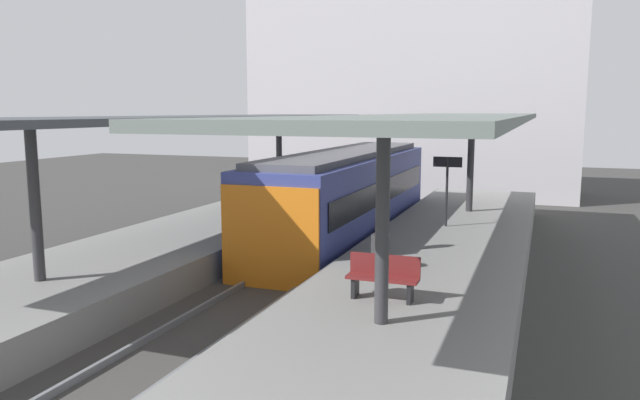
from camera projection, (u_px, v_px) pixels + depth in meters
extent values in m
plane|color=#383835|center=(291.00, 283.00, 16.46)|extent=(80.00, 80.00, 0.00)
cube|color=gray|center=(172.00, 253.00, 17.70)|extent=(4.40, 28.00, 1.00)
cube|color=gray|center=(431.00, 278.00, 15.07)|extent=(4.40, 28.00, 1.00)
cube|color=#423F3D|center=(291.00, 279.00, 16.44)|extent=(3.20, 28.00, 0.20)
cube|color=slate|center=(267.00, 271.00, 16.67)|extent=(0.08, 28.00, 0.14)
cube|color=slate|center=(316.00, 276.00, 16.17)|extent=(0.08, 28.00, 0.14)
cube|color=#38428C|center=(347.00, 199.00, 20.73)|extent=(2.70, 12.37, 2.90)
cube|color=orange|center=(269.00, 238.00, 15.00)|extent=(2.65, 0.08, 2.60)
cube|color=black|center=(309.00, 187.00, 21.16)|extent=(0.04, 11.38, 0.76)
cube|color=black|center=(386.00, 190.00, 20.21)|extent=(0.04, 11.38, 0.76)
cube|color=#515156|center=(347.00, 154.00, 20.51)|extent=(2.16, 11.75, 0.20)
cylinder|color=#333335|center=(35.00, 205.00, 12.84)|extent=(0.24, 0.24, 3.32)
cylinder|color=#333335|center=(279.00, 160.00, 24.52)|extent=(0.24, 0.24, 3.32)
cube|color=#3D4247|center=(194.00, 119.00, 18.43)|extent=(4.18, 21.00, 0.16)
cylinder|color=#333335|center=(382.00, 227.00, 10.21)|extent=(0.24, 0.24, 3.38)
cylinder|color=#333335|center=(471.00, 165.00, 21.89)|extent=(0.24, 0.24, 3.38)
cube|color=slate|center=(444.00, 118.00, 15.79)|extent=(4.18, 21.00, 0.16)
cube|color=black|center=(355.00, 287.00, 11.89)|extent=(0.08, 0.32, 0.40)
cube|color=black|center=(410.00, 293.00, 11.51)|extent=(0.08, 0.32, 0.40)
cube|color=maroon|center=(382.00, 278.00, 11.66)|extent=(1.40, 0.40, 0.06)
cube|color=maroon|center=(385.00, 265.00, 11.80)|extent=(1.40, 0.06, 0.40)
cylinder|color=#262628|center=(447.00, 192.00, 19.08)|extent=(0.08, 0.08, 2.20)
cube|color=black|center=(448.00, 162.00, 18.94)|extent=(0.90, 0.06, 0.32)
cylinder|color=#2D2D30|center=(380.00, 252.00, 13.99)|extent=(0.44, 0.44, 0.80)
cylinder|color=navy|center=(382.00, 235.00, 15.74)|extent=(0.28, 0.28, 0.84)
cylinder|color=#7A337A|center=(383.00, 207.00, 15.63)|extent=(0.36, 0.36, 0.65)
sphere|color=#936B4C|center=(383.00, 191.00, 15.57)|extent=(0.22, 0.22, 0.22)
cube|color=#B7B2B7|center=(412.00, 96.00, 34.53)|extent=(18.00, 6.00, 11.00)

